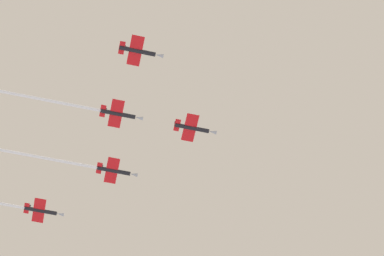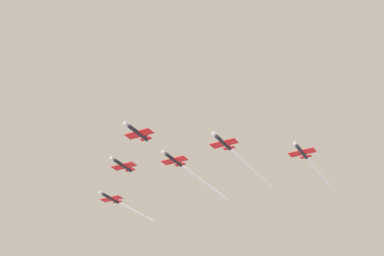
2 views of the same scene
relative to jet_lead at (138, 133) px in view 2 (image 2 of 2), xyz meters
The scene contains 6 objects.
jet_lead is the anchor object (origin of this frame).
jet_port_inner 31.88m from the jet_lead, 139.80° to the right, with size 15.53×40.38×2.22m.
jet_starboard_inner 23.65m from the jet_lead, 63.20° to the right, with size 8.13×10.66×2.22m.
jet_port_outer 29.12m from the jet_lead, 108.20° to the right, with size 15.76×41.07×2.22m.
jet_starboard_outer 52.45m from the jet_lead, 147.78° to the right, with size 12.87×32.28×2.22m.
jet_center_rear 52.25m from the jet_lead, 68.47° to the right, with size 12.68×31.70×2.22m.
Camera 2 is at (-36.01, 118.39, 95.49)m, focal length 50.51 mm.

